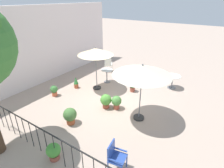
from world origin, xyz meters
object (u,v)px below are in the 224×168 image
Objects in this scene: potted_plant_0 at (133,86)px; potted_plant_5 at (117,102)px; patio_chair_0 at (115,155)px; potted_plant_6 at (70,115)px; patio_chair_2 at (108,64)px; cafe_table_1 at (107,74)px; potted_plant_4 at (54,90)px; patio_umbrella_0 at (142,71)px; potted_plant_3 at (54,151)px; potted_plant_1 at (76,82)px; cafe_table_0 at (173,79)px; potted_plant_2 at (106,100)px; patio_umbrella_1 at (96,52)px; patio_chair_1 at (150,76)px.

potted_plant_0 is 0.91× the size of potted_plant_5.
potted_plant_6 is at bearing 72.00° from patio_chair_0.
patio_chair_2 reaches higher than potted_plant_6.
cafe_table_1 is 0.81× the size of patio_chair_2.
patio_chair_0 is 0.98× the size of patio_chair_2.
potted_plant_0 reaches higher than potted_plant_4.
patio_chair_0 is at bearing -112.46° from potted_plant_4.
patio_umbrella_0 is 3.06× the size of cafe_table_1.
potted_plant_3 is at bearing 159.16° from patio_umbrella_0.
potted_plant_1 is 1.17× the size of potted_plant_4.
patio_chair_2 is (0.07, 4.22, 0.04)m from cafe_table_0.
patio_chair_0 is 1.70× the size of potted_plant_4.
potted_plant_4 is (-1.24, 0.30, -0.02)m from potted_plant_1.
patio_chair_2 is 4.18m from potted_plant_4.
potted_plant_2 is (2.52, 2.07, -0.17)m from patio_chair_0.
cafe_table_0 is 4.22m from patio_chair_2.
potted_plant_1 is at bearing 148.06° from cafe_table_1.
cafe_table_1 is (0.98, 0.02, -1.49)m from patio_umbrella_1.
potted_plant_3 is at bearing 176.67° from patio_chair_1.
cafe_table_0 is 1.20× the size of potted_plant_6.
cafe_table_0 is 5.77m from potted_plant_6.
potted_plant_0 is at bearing 160.17° from patio_chair_1.
potted_plant_4 is 0.88× the size of potted_plant_5.
patio_umbrella_1 reaches higher than potted_plant_3.
potted_plant_0 is at bearing 4.99° from potted_plant_5.
patio_chair_0 is 5.60m from potted_plant_1.
patio_chair_1 is (1.95, -2.20, -1.49)m from patio_umbrella_1.
potted_plant_2 is at bearing 152.45° from cafe_table_0.
patio_chair_1 is (-0.33, 1.16, 0.02)m from cafe_table_0.
patio_umbrella_0 is at bearing -164.49° from patio_chair_1.
patio_chair_0 is (-3.81, -3.58, -1.48)m from patio_umbrella_1.
potted_plant_5 is at bearing 157.00° from cafe_table_0.
patio_chair_2 is at bearing 35.70° from patio_chair_0.
patio_umbrella_0 is 4.14× the size of potted_plant_3.
patio_chair_0 reaches higher than patio_chair_1.
potted_plant_3 is at bearing -158.67° from patio_chair_2.
cafe_table_1 is 1.24× the size of potted_plant_5.
potted_plant_3 is (-0.70, 1.75, -0.24)m from patio_chair_0.
patio_umbrella_1 is at bearing -160.02° from patio_chair_2.
patio_chair_0 reaches higher than cafe_table_1.
potted_plant_6 reaches higher than potted_plant_3.
patio_chair_1 is at bearing -3.33° from potted_plant_3.
potted_plant_1 is at bearing 35.42° from potted_plant_3.
patio_chair_1 reaches higher than potted_plant_6.
patio_umbrella_1 is at bearing 131.60° from patio_chair_1.
patio_umbrella_1 reaches higher than potted_plant_6.
patio_chair_0 is 7.59m from patio_chair_2.
potted_plant_6 reaches higher than potted_plant_5.
cafe_table_0 is 0.86× the size of patio_chair_2.
patio_umbrella_0 is at bearing -99.12° from potted_plant_1.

